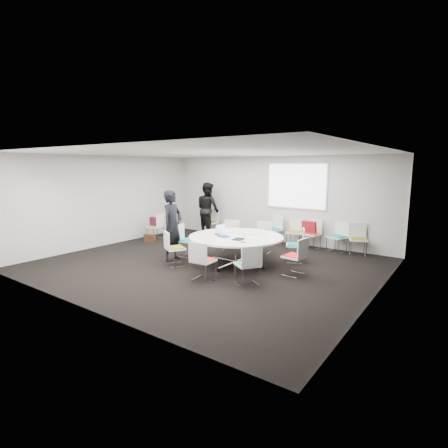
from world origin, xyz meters
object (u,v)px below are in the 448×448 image
Objects in this scene: chair_ring_g at (203,268)px; chair_ring_h at (248,272)px; laptop at (219,234)px; chair_ring_c at (262,243)px; person_main at (172,226)px; person_back at (208,209)px; chair_back_e at (358,245)px; chair_ring_a at (295,264)px; maroon_bag at (155,221)px; chair_back_c at (311,239)px; chair_spare_left at (156,231)px; brown_bag at (150,238)px; chair_back_a at (273,235)px; chair_back_d at (337,243)px; chair_ring_b at (295,252)px; cup at (244,234)px; chair_ring_f at (175,255)px; chair_person_back at (211,227)px; conference_table at (236,243)px; chair_ring_e at (187,246)px; chair_ring_d at (230,241)px; chair_back_b at (295,238)px.

chair_ring_h is at bearing 12.29° from chair_ring_g.
chair_ring_c is at bearing -42.81° from laptop.
person_back is (-1.34, 3.21, 0.02)m from person_main.
chair_ring_g is 4.77m from chair_back_e.
chair_ring_a is 2.10m from chair_ring_g.
maroon_bag is at bearing -2.77° from chair_ring_c.
chair_ring_c and chair_back_e have the same top height.
chair_back_c is 1.00× the size of chair_spare_left.
chair_ring_a is at bearing -6.30° from brown_bag.
chair_back_a is 2.63m from person_back.
chair_back_d is at bearing -50.66° from person_main.
chair_ring_a is 2.78m from chair_back_d.
chair_ring_b is (-0.47, 1.07, 0.00)m from chair_ring_a.
chair_ring_f is at bearing -138.07° from cup.
chair_person_back reaches higher than brown_bag.
chair_back_c is at bearing -52.41° from laptop.
chair_back_c is at bearing 71.79° from conference_table.
chair_back_c is 2.77m from cup.
chair_ring_e is at bearing -17.33° from brown_bag.
chair_ring_c is 0.97m from chair_ring_d.
cup is at bearing 142.68° from chair_person_back.
person_main is (-0.05, -0.52, 0.66)m from chair_ring_e.
person_main is (-2.67, 0.55, 0.66)m from chair_ring_h.
chair_back_e is at bearing 19.59° from brown_bag.
chair_spare_left is (-4.07, 2.46, 0.00)m from chair_ring_g.
chair_back_c is (0.52, 0.03, 0.00)m from chair_back_b.
laptop is at bearing 109.20° from chair_back_a.
chair_spare_left is at bearing 62.68° from chair_person_back.
conference_table is 2.70× the size of chair_ring_a.
chair_back_e is at bearing 50.61° from conference_table.
brown_bag is at bearing 2.79° from chair_ring_c.
chair_ring_h is 1.00× the size of chair_back_c.
brown_bag is at bearing -2.20° from chair_back_e.
chair_ring_e is 0.47× the size of person_main.
chair_ring_b is 1.84m from chair_back_b.
person_main is at bearing 112.58° from chair_ring_h.
chair_ring_e is 2.83m from chair_ring_h.
conference_table is at bearing 107.71° from chair_ring_b.
chair_back_a is (-1.48, 3.96, 0.00)m from chair_ring_h.
chair_back_c is at bearing 73.53° from cup.
chair_person_back is 3.69m from person_main.
chair_spare_left is (-3.89, -0.46, 0.00)m from chair_ring_c.
chair_back_c is (1.89, 1.60, 0.00)m from chair_ring_d.
conference_table is 2.70× the size of chair_back_e.
maroon_bag is at bearing 46.81° from laptop.
cup is 0.25× the size of brown_bag.
person_back reaches higher than chair_back_d.
chair_back_b reaches higher than conference_table.
cup is at bearing 84.95° from chair_ring_g.
chair_back_c is 1.00× the size of chair_back_e.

